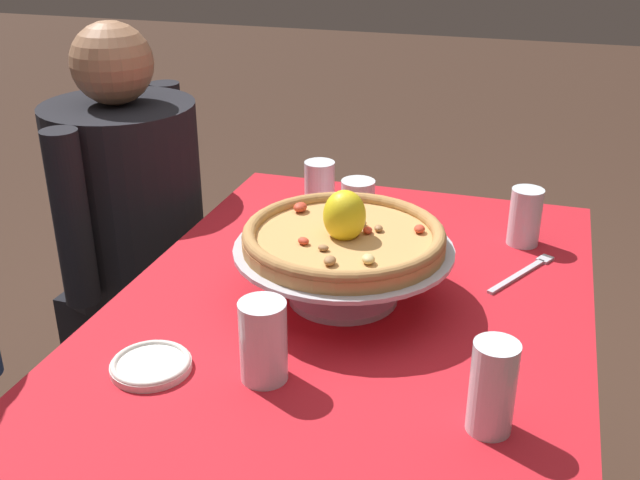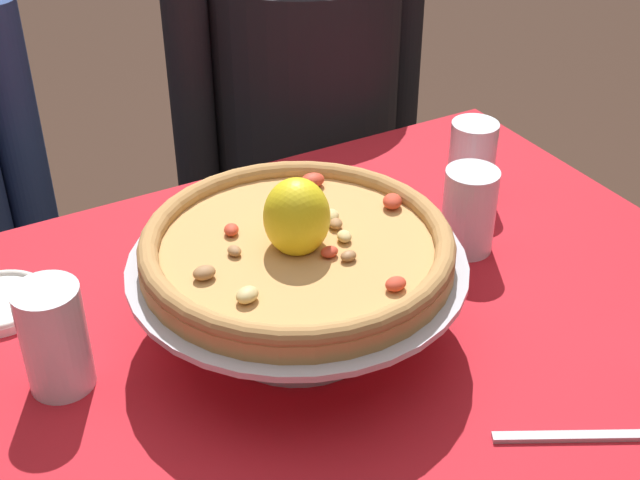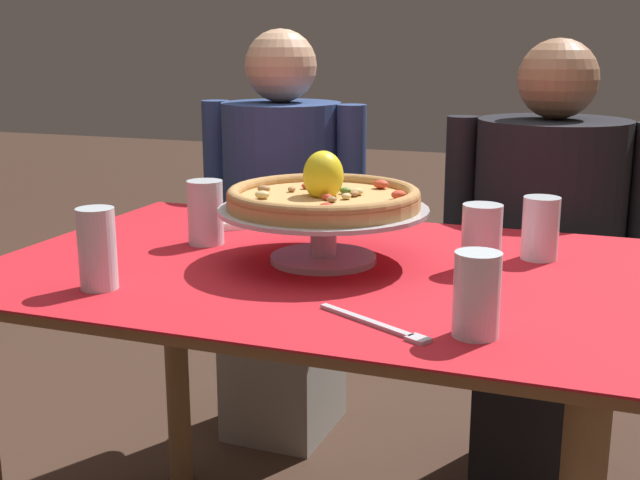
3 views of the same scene
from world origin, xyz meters
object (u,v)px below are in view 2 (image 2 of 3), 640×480
at_px(pizza_stand, 298,284).
at_px(water_glass_back_right, 471,165).
at_px(water_glass_side_left, 56,345).
at_px(dinner_fork, 606,436).
at_px(diner_right, 303,162).
at_px(pizza, 297,245).
at_px(water_glass_side_right, 469,215).

distance_m(pizza_stand, water_glass_back_right, 0.41).
height_order(water_glass_side_left, dinner_fork, water_glass_side_left).
bearing_deg(dinner_fork, water_glass_back_right, 69.13).
bearing_deg(water_glass_back_right, diner_right, 92.69).
bearing_deg(dinner_fork, diner_right, 80.74).
distance_m(water_glass_back_right, dinner_fork, 0.51).
height_order(pizza, water_glass_side_right, pizza).
height_order(pizza_stand, water_glass_back_right, water_glass_back_right).
xyz_separation_m(pizza_stand, diner_right, (0.36, 0.65, -0.24)).
height_order(pizza, dinner_fork, pizza).
bearing_deg(dinner_fork, water_glass_side_right, 76.22).
xyz_separation_m(water_glass_side_left, water_glass_side_right, (0.56, -0.00, -0.00)).
relative_size(pizza, dinner_fork, 1.82).
bearing_deg(diner_right, water_glass_side_right, -96.51).
height_order(water_glass_back_right, dinner_fork, water_glass_back_right).
distance_m(water_glass_back_right, water_glass_side_right, 0.15).
relative_size(water_glass_side_left, diner_right, 0.11).
bearing_deg(water_glass_side_left, pizza, -10.04).
xyz_separation_m(pizza, diner_right, (0.35, 0.65, -0.29)).
relative_size(pizza, water_glass_side_right, 2.98).
relative_size(water_glass_back_right, water_glass_side_right, 0.99).
height_order(water_glass_back_right, water_glass_side_left, water_glass_side_left).
relative_size(dinner_fork, diner_right, 0.17).
distance_m(water_glass_back_right, water_glass_side_left, 0.66).
bearing_deg(water_glass_side_left, water_glass_side_right, -0.09).
height_order(pizza, water_glass_back_right, pizza).
height_order(dinner_fork, diner_right, diner_right).
height_order(pizza_stand, water_glass_side_left, water_glass_side_left).
xyz_separation_m(pizza_stand, water_glass_back_right, (0.38, 0.16, -0.02)).
distance_m(pizza, water_glass_side_left, 0.29).
bearing_deg(water_glass_side_left, water_glass_back_right, 9.84).
xyz_separation_m(pizza, dinner_fork, (0.20, -0.31, -0.12)).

